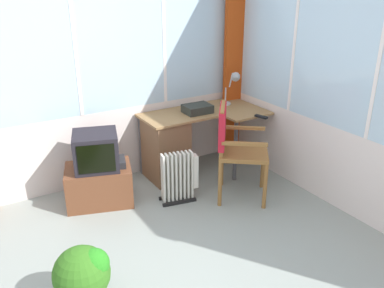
# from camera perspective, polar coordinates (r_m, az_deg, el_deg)

# --- Properties ---
(north_window_panel) EXTENTS (3.91, 0.07, 2.71)m
(north_window_panel) POSITION_cam_1_polar(r_m,az_deg,el_deg) (4.29, -15.92, 10.97)
(north_window_panel) COLOR silver
(north_window_panel) RESTS_ON ground
(east_window_panel) EXTENTS (0.07, 3.91, 2.71)m
(east_window_panel) POSITION_cam_1_polar(r_m,az_deg,el_deg) (3.81, 24.59, 8.45)
(east_window_panel) COLOR silver
(east_window_panel) RESTS_ON ground
(curtain_corner) EXTENTS (0.24, 0.09, 2.61)m
(curtain_corner) POSITION_cam_1_polar(r_m,az_deg,el_deg) (5.00, 5.87, 12.65)
(curtain_corner) COLOR #B54113
(curtain_corner) RESTS_ON ground
(desk) EXTENTS (1.36, 0.77, 0.73)m
(desk) POSITION_cam_1_polar(r_m,az_deg,el_deg) (4.58, -2.96, -0.05)
(desk) COLOR olive
(desk) RESTS_ON ground
(desk_lamp) EXTENTS (0.24, 0.20, 0.39)m
(desk_lamp) POSITION_cam_1_polar(r_m,az_deg,el_deg) (4.84, 5.85, 8.43)
(desk_lamp) COLOR #B2B7BC
(desk_lamp) RESTS_ON desk
(tv_remote) EXTENTS (0.08, 0.16, 0.02)m
(tv_remote) POSITION_cam_1_polar(r_m,az_deg,el_deg) (4.47, 9.65, 3.78)
(tv_remote) COLOR black
(tv_remote) RESTS_ON desk
(paper_tray) EXTENTS (0.31, 0.24, 0.09)m
(paper_tray) POSITION_cam_1_polar(r_m,az_deg,el_deg) (4.57, 0.76, 4.94)
(paper_tray) COLOR #272B25
(paper_tray) RESTS_ON desk
(wooden_armchair) EXTENTS (0.67, 0.67, 0.98)m
(wooden_armchair) POSITION_cam_1_polar(r_m,az_deg,el_deg) (4.09, 5.53, 0.62)
(wooden_armchair) COLOR olive
(wooden_armchair) RESTS_ON ground
(tv_on_stand) EXTENTS (0.74, 0.62, 0.75)m
(tv_on_stand) POSITION_cam_1_polar(r_m,az_deg,el_deg) (4.17, -12.92, -3.91)
(tv_on_stand) COLOR brown
(tv_on_stand) RESTS_ON ground
(space_heater) EXTENTS (0.41, 0.24, 0.53)m
(space_heater) POSITION_cam_1_polar(r_m,az_deg,el_deg) (4.13, -1.70, -4.59)
(space_heater) COLOR silver
(space_heater) RESTS_ON ground
(potted_plant) EXTENTS (0.39, 0.39, 0.47)m
(potted_plant) POSITION_cam_1_polar(r_m,az_deg,el_deg) (3.00, -14.91, -17.22)
(potted_plant) COLOR #2E4E49
(potted_plant) RESTS_ON ground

